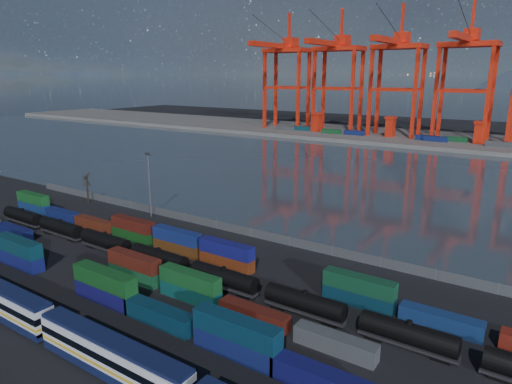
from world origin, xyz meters
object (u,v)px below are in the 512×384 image
Objects in this scene: passenger_train at (112,358)px; bare_tree at (87,187)px; tanker_string at (224,278)px; gantry_cranes at (431,57)px.

passenger_train is 8.59× the size of bare_tree.
bare_tree reaches higher than passenger_train.
passenger_train is at bearing -82.87° from tanker_string.
bare_tree is at bearing -105.02° from gantry_cranes.
passenger_train reaches higher than tanker_string.
gantry_cranes reaches higher than tanker_string.
bare_tree is at bearing 162.03° from tanker_string.
tanker_string is 204.36m from gantry_cranes.
passenger_train is at bearing -84.48° from gantry_cranes.
gantry_cranes is at bearing 95.31° from tanker_string.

